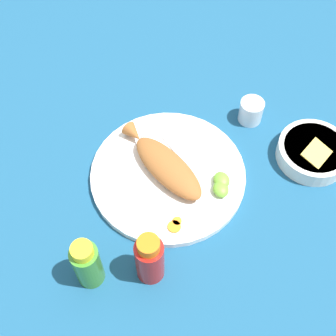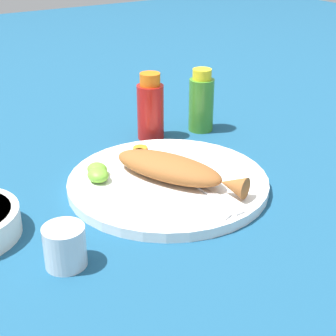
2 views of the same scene
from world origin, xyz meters
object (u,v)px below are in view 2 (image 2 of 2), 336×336
at_px(main_plate, 168,182).
at_px(hot_sauce_bottle_red, 150,108).
at_px(fork_near, 210,193).
at_px(salt_cup, 65,249).
at_px(fried_fish, 173,169).
at_px(hot_sauce_bottle_green, 201,102).
at_px(fork_far, 188,201).

xyz_separation_m(main_plate, hot_sauce_bottle_red, (0.22, -0.09, 0.06)).
height_order(fork_near, salt_cup, salt_cup).
relative_size(main_plate, fried_fish, 1.40).
height_order(fork_near, hot_sauce_bottle_green, hot_sauce_bottle_green).
relative_size(fried_fish, fork_far, 1.44).
height_order(hot_sauce_bottle_red, hot_sauce_bottle_green, hot_sauce_bottle_red).
bearing_deg(hot_sauce_bottle_green, hot_sauce_bottle_red, 79.81).
bearing_deg(fork_near, main_plate, -164.58).
distance_m(fork_near, hot_sauce_bottle_red, 0.32).
xyz_separation_m(fork_far, hot_sauce_bottle_red, (0.31, -0.11, 0.05)).
bearing_deg(fork_near, hot_sauce_bottle_red, 166.31).
distance_m(main_plate, hot_sauce_bottle_red, 0.24).
bearing_deg(fried_fish, main_plate, 0.00).
relative_size(fork_far, salt_cup, 2.94).
xyz_separation_m(main_plate, fork_far, (-0.09, 0.02, 0.01)).
bearing_deg(hot_sauce_bottle_red, salt_cup, 134.36).
distance_m(main_plate, fork_far, 0.09).
bearing_deg(fried_fish, salt_cup, 87.84).
xyz_separation_m(fork_near, salt_cup, (-0.03, 0.27, 0.01)).
relative_size(fork_far, hot_sauce_bottle_green, 1.26).
height_order(main_plate, hot_sauce_bottle_green, hot_sauce_bottle_green).
bearing_deg(fork_far, fork_near, 73.93).
bearing_deg(fork_near, salt_cup, -85.41).
xyz_separation_m(fried_fish, fork_near, (-0.08, -0.02, -0.02)).
height_order(hot_sauce_bottle_red, salt_cup, hot_sauce_bottle_red).
bearing_deg(hot_sauce_bottle_green, fork_far, 140.60).
bearing_deg(hot_sauce_bottle_red, fork_far, 159.61).
relative_size(fried_fish, hot_sauce_bottle_red, 1.76).
xyz_separation_m(fork_near, fork_far, (-0.00, 0.05, 0.00)).
xyz_separation_m(fried_fish, fork_far, (-0.08, 0.02, -0.02)).
height_order(fork_far, hot_sauce_bottle_green, hot_sauce_bottle_green).
distance_m(main_plate, fried_fish, 0.03).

